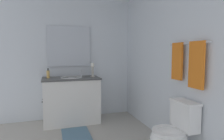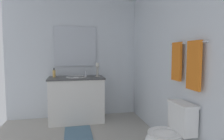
{
  "view_description": "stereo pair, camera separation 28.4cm",
  "coord_description": "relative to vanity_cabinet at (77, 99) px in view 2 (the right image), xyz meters",
  "views": [
    {
      "loc": [
        2.44,
        -0.34,
        1.32
      ],
      "look_at": [
        -0.26,
        0.53,
        1.08
      ],
      "focal_mm": 30.79,
      "sensor_mm": 36.0,
      "label": 1
    },
    {
      "loc": [
        2.51,
        -0.06,
        1.32
      ],
      "look_at": [
        -0.26,
        0.53,
        1.08
      ],
      "focal_mm": 30.79,
      "sensor_mm": 36.0,
      "label": 2
    }
  ],
  "objects": [
    {
      "name": "bath_mat",
      "position": [
        0.62,
        0.0,
        -0.43
      ],
      "size": [
        0.6,
        0.44,
        0.02
      ],
      "primitive_type": "cube",
      "color": "slate",
      "rests_on": "ground"
    },
    {
      "name": "towel_center",
      "position": [
        1.89,
        1.22,
        0.75
      ],
      "size": [
        0.23,
        0.03,
        0.54
      ],
      "primitive_type": "cube",
      "color": "orange",
      "rests_on": "towel_bar"
    },
    {
      "name": "toilet",
      "position": [
        1.78,
        1.02,
        -0.07
      ],
      "size": [
        0.39,
        0.54,
        0.75
      ],
      "color": "white",
      "rests_on": "ground"
    },
    {
      "name": "towel_near_vanity",
      "position": [
        1.54,
        1.22,
        0.78
      ],
      "size": [
        0.2,
        0.03,
        0.49
      ],
      "primitive_type": "cube",
      "color": "orange",
      "rests_on": "towel_bar"
    },
    {
      "name": "mirror",
      "position": [
        -0.28,
        0.0,
        1.03
      ],
      "size": [
        0.02,
        0.85,
        0.8
      ],
      "primitive_type": "cube",
      "color": "silver"
    },
    {
      "name": "wall_left",
      "position": [
        -0.32,
        -0.03,
        0.79
      ],
      "size": [
        0.04,
        2.66,
        2.45
      ],
      "primitive_type": "cube",
      "color": "silver",
      "rests_on": "ground"
    },
    {
      "name": "vanity_cabinet",
      "position": [
        0.0,
        0.0,
        0.0
      ],
      "size": [
        0.58,
        1.06,
        0.87
      ],
      "color": "white",
      "rests_on": "ground"
    },
    {
      "name": "wall_back",
      "position": [
        1.24,
        1.3,
        0.79
      ],
      "size": [
        3.13,
        0.04,
        2.45
      ],
      "primitive_type": "cube",
      "color": "silver",
      "rests_on": "ground"
    },
    {
      "name": "candle_holder_tall",
      "position": [
        0.02,
        0.41,
        0.58
      ],
      "size": [
        0.09,
        0.09,
        0.27
      ],
      "color": "#B7B2A5",
      "rests_on": "vanity_cabinet"
    },
    {
      "name": "sink_basin",
      "position": [
        0.0,
        0.0,
        0.39
      ],
      "size": [
        0.4,
        0.4,
        0.24
      ],
      "color": "white",
      "rests_on": "vanity_cabinet"
    },
    {
      "name": "towel_bar",
      "position": [
        1.71,
        1.24,
        1.01
      ],
      "size": [
        0.7,
        0.02,
        0.02
      ],
      "primitive_type": "cylinder",
      "rotation": [
        0.0,
        1.57,
        0.0
      ],
      "color": "silver"
    },
    {
      "name": "soap_bottle",
      "position": [
        -0.05,
        -0.41,
        0.51
      ],
      "size": [
        0.06,
        0.06,
        0.18
      ],
      "color": "#E5B259",
      "rests_on": "vanity_cabinet"
    }
  ]
}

